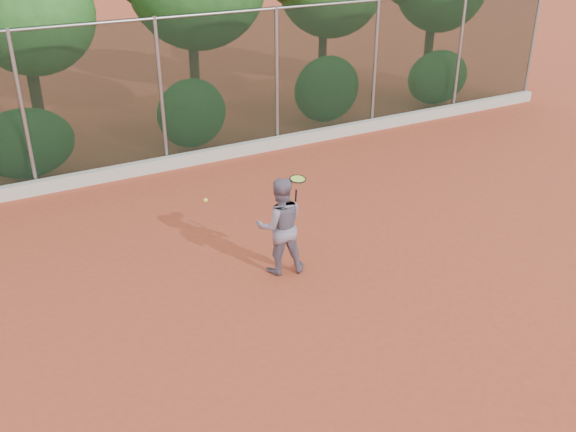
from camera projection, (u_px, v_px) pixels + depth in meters
ground at (319, 313)px, 9.96m from camera, size 80.00×80.00×0.00m
concrete_curb at (170, 163)px, 15.24m from camera, size 24.00×0.20×0.30m
tennis_player at (280, 226)px, 10.74m from camera, size 0.98×0.85×1.72m
chainlink_fence at (161, 90)px, 14.62m from camera, size 24.09×0.09×3.50m
tennis_racket at (298, 181)px, 10.47m from camera, size 0.30×0.30×0.52m
tennis_ball_in_flight at (206, 200)px, 10.09m from camera, size 0.07×0.07×0.07m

